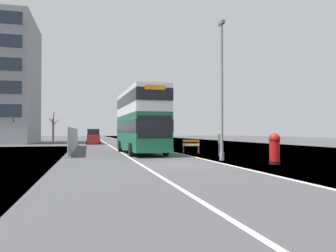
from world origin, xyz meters
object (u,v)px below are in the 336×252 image
double_decker_bus (140,120)px  red_pillar_postbox (275,147)px  car_oncoming_near (127,138)px  lamppost_foreground (222,94)px  roadworks_barrier (191,145)px  pedestrian_at_kerb (220,143)px  car_receding_mid (93,137)px

double_decker_bus → red_pillar_postbox: double_decker_bus is taller
car_oncoming_near → lamppost_foreground: bearing=-82.1°
roadworks_barrier → car_oncoming_near: car_oncoming_near is taller
pedestrian_at_kerb → car_oncoming_near: bearing=103.4°
double_decker_bus → car_oncoming_near: bearing=87.5°
lamppost_foreground → red_pillar_postbox: lamppost_foreground is taller
double_decker_bus → lamppost_foreground: 8.80m
double_decker_bus → car_receding_mid: size_ratio=2.46×
car_oncoming_near → pedestrian_at_kerb: (4.57, -19.22, -0.13)m
lamppost_foreground → pedestrian_at_kerb: lamppost_foreground is taller
double_decker_bus → pedestrian_at_kerb: (5.24, -4.27, -1.81)m
lamppost_foreground → pedestrian_at_kerb: (1.40, 3.54, -3.16)m
lamppost_foreground → car_receding_mid: bearing=103.4°
red_pillar_postbox → car_oncoming_near: size_ratio=0.41×
car_receding_mid → pedestrian_at_kerb: size_ratio=2.31×
double_decker_bus → pedestrian_at_kerb: size_ratio=5.69×
red_pillar_postbox → pedestrian_at_kerb: bearing=93.6°
pedestrian_at_kerb → roadworks_barrier: bearing=106.2°
roadworks_barrier → red_pillar_postbox: bearing=-81.7°
red_pillar_postbox → pedestrian_at_kerb: 6.50m
lamppost_foreground → car_oncoming_near: (-3.17, 22.76, -3.03)m
red_pillar_postbox → car_receding_mid: size_ratio=0.40×
pedestrian_at_kerb → lamppost_foreground: bearing=-111.6°
lamppost_foreground → roadworks_barrier: bearing=87.4°
roadworks_barrier → car_oncoming_near: bearing=102.7°
car_oncoming_near → car_receding_mid: (-4.10, 7.69, -0.02)m
car_receding_mid → pedestrian_at_kerb: car_receding_mid is taller
car_oncoming_near → car_receding_mid: size_ratio=0.98×
pedestrian_at_kerb → car_receding_mid: bearing=107.9°
double_decker_bus → roadworks_barrier: size_ratio=7.03×
car_oncoming_near → pedestrian_at_kerb: car_oncoming_near is taller
red_pillar_postbox → pedestrian_at_kerb: size_ratio=0.93×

